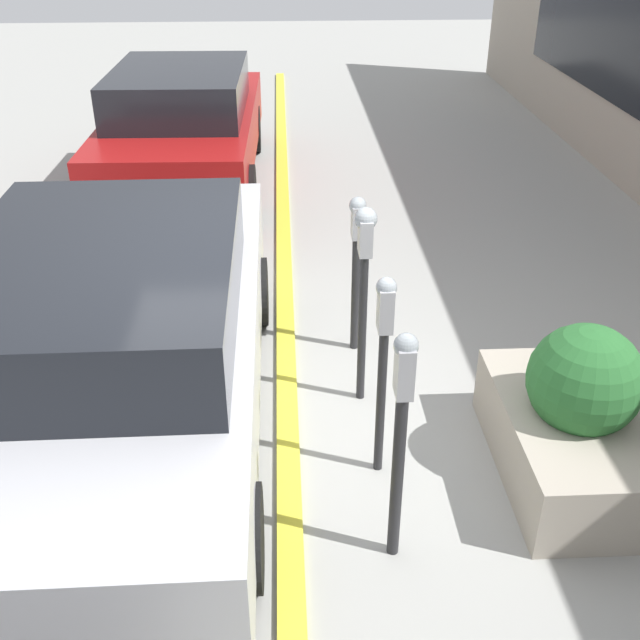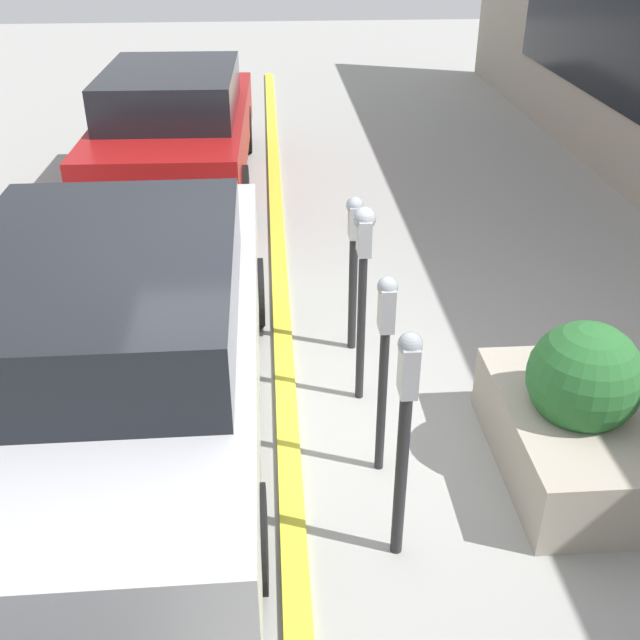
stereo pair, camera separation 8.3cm
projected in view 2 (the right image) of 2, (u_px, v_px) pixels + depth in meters
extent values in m
plane|color=#999993|center=(299.00, 433.00, 5.44)|extent=(40.00, 40.00, 0.00)
cube|color=gold|center=(288.00, 431.00, 5.43)|extent=(24.50, 0.16, 0.04)
cube|color=black|center=(623.00, 14.00, 9.45)|extent=(7.35, 0.02, 2.27)
cylinder|color=#232326|center=(401.00, 477.00, 4.19)|extent=(0.07, 0.07, 1.15)
cube|color=#99999E|center=(409.00, 369.00, 3.83)|extent=(0.15, 0.09, 0.30)
sphere|color=gray|center=(410.00, 345.00, 3.76)|extent=(0.13, 0.13, 0.13)
cylinder|color=#232326|center=(382.00, 402.00, 4.85)|extent=(0.06, 0.06, 1.10)
cube|color=#99999E|center=(387.00, 308.00, 4.50)|extent=(0.15, 0.09, 0.29)
sphere|color=gray|center=(388.00, 287.00, 4.43)|extent=(0.13, 0.13, 0.13)
cylinder|color=#232326|center=(361.00, 329.00, 5.53)|extent=(0.06, 0.06, 1.23)
cube|color=#99999E|center=(364.00, 236.00, 5.16)|extent=(0.19, 0.09, 0.26)
sphere|color=gray|center=(365.00, 218.00, 5.10)|extent=(0.16, 0.16, 0.16)
cylinder|color=#232326|center=(353.00, 294.00, 6.22)|extent=(0.07, 0.07, 1.03)
cube|color=#99999E|center=(354.00, 221.00, 5.89)|extent=(0.16, 0.09, 0.27)
sphere|color=gray|center=(355.00, 205.00, 5.83)|extent=(0.14, 0.14, 0.14)
cube|color=#A39989|center=(572.00, 438.00, 5.00)|extent=(1.54, 0.93, 0.50)
sphere|color=#28662D|center=(584.00, 377.00, 4.76)|extent=(0.73, 0.73, 0.73)
cube|color=#B7B7BC|center=(118.00, 351.00, 5.19)|extent=(4.76, 1.96, 0.69)
cube|color=black|center=(101.00, 286.00, 4.72)|extent=(2.48, 1.72, 0.52)
cylinder|color=black|center=(251.00, 293.00, 6.69)|extent=(0.61, 0.23, 0.61)
cylinder|color=black|center=(49.00, 299.00, 6.58)|extent=(0.61, 0.23, 0.61)
cylinder|color=black|center=(246.00, 540.00, 4.14)|extent=(0.61, 0.23, 0.61)
cube|color=maroon|center=(177.00, 135.00, 9.75)|extent=(4.46, 1.90, 0.66)
cube|color=black|center=(171.00, 91.00, 9.30)|extent=(2.33, 1.64, 0.54)
cylinder|color=black|center=(244.00, 130.00, 11.15)|extent=(0.68, 0.22, 0.68)
cylinder|color=black|center=(131.00, 132.00, 11.05)|extent=(0.68, 0.22, 0.68)
cylinder|color=black|center=(240.00, 194.00, 8.78)|extent=(0.68, 0.22, 0.68)
cylinder|color=black|center=(96.00, 198.00, 8.68)|extent=(0.68, 0.22, 0.68)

